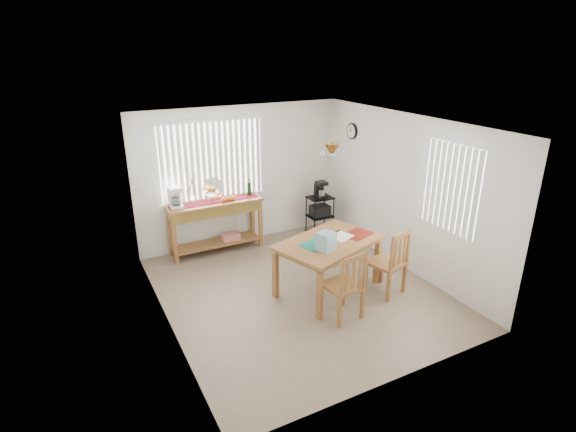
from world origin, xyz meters
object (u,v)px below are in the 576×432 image
cart_items (320,190)px  chair_right (389,263)px  sideboard (216,214)px  dining_table (329,247)px  chair_left (345,286)px  wire_cart (320,212)px

cart_items → chair_right: bearing=-96.2°
cart_items → chair_right: 2.51m
chair_right → sideboard: bearing=124.2°
dining_table → chair_right: (0.76, -0.52, -0.22)m
chair_right → chair_left: bearing=-165.6°
sideboard → chair_right: (1.81, -2.66, -0.21)m
cart_items → chair_left: cart_items is taller
wire_cart → chair_left: (-1.25, -2.70, 0.02)m
chair_right → wire_cart: bearing=83.7°
cart_items → chair_left: 3.01m
dining_table → wire_cart: bearing=62.0°
cart_items → chair_right: size_ratio=0.31×
wire_cart → cart_items: cart_items is taller
chair_left → chair_right: 1.01m
chair_right → dining_table: bearing=145.6°
chair_left → dining_table: bearing=74.1°
dining_table → sideboard: bearing=116.1°
dining_table → chair_left: size_ratio=1.75×
dining_table → chair_right: 0.94m
wire_cart → chair_right: 2.46m
sideboard → wire_cart: size_ratio=2.17×
chair_left → cart_items: bearing=65.3°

